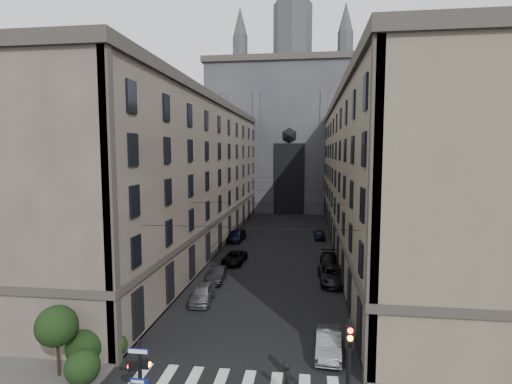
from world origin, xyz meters
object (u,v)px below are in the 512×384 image
at_px(car_left_midnear, 217,274).
at_px(car_right_near, 329,343).
at_px(car_left_midfar, 234,258).
at_px(pedestrian, 288,381).
at_px(car_left_near, 202,293).
at_px(traffic_light_right, 349,365).
at_px(car_right_midnear, 333,275).
at_px(car_left_far, 236,235).
at_px(car_right_far, 320,235).
at_px(gothic_tower, 292,127).
at_px(car_right_midfar, 330,261).
at_px(pedestrian_signal_left, 140,376).

distance_m(car_left_midnear, car_right_near, 16.01).
distance_m(car_left_midfar, pedestrian, 24.81).
relative_size(car_left_near, car_right_near, 0.99).
xyz_separation_m(traffic_light_right, car_left_midnear, (-10.29, 19.74, -2.62)).
bearing_deg(car_right_midnear, car_left_far, 123.64).
bearing_deg(traffic_light_right, car_right_far, 90.19).
bearing_deg(car_left_near, car_left_midfar, 83.70).
xyz_separation_m(gothic_tower, car_right_far, (5.47, -33.22, -17.15)).
relative_size(car_right_midfar, car_right_far, 1.32).
bearing_deg(pedestrian, car_right_far, -9.16).
bearing_deg(car_right_far, car_right_midnear, -89.27).
height_order(pedestrian_signal_left, car_right_midfar, pedestrian_signal_left).
distance_m(gothic_tower, car_right_far, 37.79).
bearing_deg(pedestrian, car_left_far, 9.13).
bearing_deg(car_left_far, pedestrian, -70.97).
bearing_deg(gothic_tower, car_right_near, -85.53).
height_order(pedestrian_signal_left, car_right_far, pedestrian_signal_left).
xyz_separation_m(gothic_tower, car_right_midfar, (6.20, -47.21, -17.07)).
distance_m(car_left_near, car_right_far, 27.36).
bearing_deg(car_right_near, car_right_far, 92.34).
distance_m(car_left_far, pedestrian, 36.06).
relative_size(car_left_near, car_right_far, 1.12).
distance_m(pedestrian_signal_left, car_right_far, 41.26).
distance_m(car_left_midnear, car_left_midfar, 6.31).
relative_size(car_left_midfar, car_right_far, 1.24).
relative_size(pedestrian_signal_left, pedestrian, 2.06).
xyz_separation_m(car_left_midnear, pedestrian, (7.61, -17.48, 0.30)).
height_order(car_left_midfar, car_right_midfar, car_right_midfar).
bearing_deg(car_left_far, car_right_near, -64.93).
height_order(traffic_light_right, car_left_midfar, traffic_light_right).
relative_size(traffic_light_right, pedestrian, 2.67).
bearing_deg(pedestrian_signal_left, car_right_midnear, 65.23).
distance_m(traffic_light_right, car_left_far, 39.06).
distance_m(gothic_tower, car_left_midnear, 56.18).
height_order(car_right_midnear, pedestrian, pedestrian).
bearing_deg(traffic_light_right, car_right_near, 93.55).
relative_size(gothic_tower, car_left_midnear, 14.24).
relative_size(pedestrian_signal_left, car_left_far, 0.77).
bearing_deg(car_left_midnear, car_left_midfar, 82.32).
relative_size(car_left_far, car_right_far, 1.37).
relative_size(gothic_tower, car_left_midfar, 12.38).
distance_m(gothic_tower, car_right_midfar, 50.59).
bearing_deg(traffic_light_right, pedestrian, 139.89).
bearing_deg(car_left_near, car_right_near, -40.44).
bearing_deg(gothic_tower, car_left_near, -94.57).
xyz_separation_m(car_left_midfar, car_right_midfar, (10.40, -0.20, 0.07)).
distance_m(pedestrian_signal_left, car_right_near, 11.60).
height_order(gothic_tower, traffic_light_right, gothic_tower).
bearing_deg(gothic_tower, car_right_midnear, -83.25).
relative_size(traffic_light_right, car_right_midnear, 0.95).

